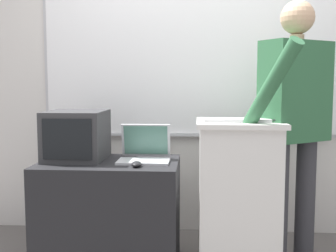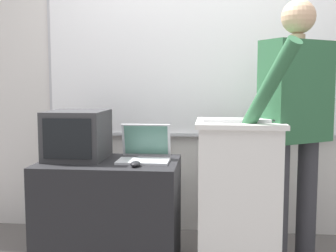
{
  "view_description": "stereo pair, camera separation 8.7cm",
  "coord_description": "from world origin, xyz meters",
  "px_view_note": "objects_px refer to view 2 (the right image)",
  "views": [
    {
      "loc": [
        0.05,
        -2.28,
        1.23
      ],
      "look_at": [
        -0.14,
        0.47,
        0.94
      ],
      "focal_mm": 45.0,
      "sensor_mm": 36.0,
      "label": 1
    },
    {
      "loc": [
        0.14,
        -2.28,
        1.23
      ],
      "look_at": [
        -0.14,
        0.47,
        0.94
      ],
      "focal_mm": 45.0,
      "sensor_mm": 36.0,
      "label": 2
    }
  ],
  "objects_px": {
    "side_desk": "(110,213)",
    "laptop": "(145,150)",
    "person_presenter": "(296,115)",
    "computer_mouse_by_laptop": "(135,164)",
    "wireless_keyboard": "(237,120)",
    "computer_mouse_by_keyboard": "(276,120)",
    "lectern_podium": "(238,196)",
    "crt_monitor": "(77,135)"
  },
  "relations": [
    {
      "from": "crt_monitor",
      "to": "computer_mouse_by_laptop",
      "type": "bearing_deg",
      "value": -27.91
    },
    {
      "from": "lectern_podium",
      "to": "crt_monitor",
      "type": "bearing_deg",
      "value": 176.92
    },
    {
      "from": "side_desk",
      "to": "crt_monitor",
      "type": "relative_size",
      "value": 2.14
    },
    {
      "from": "wireless_keyboard",
      "to": "crt_monitor",
      "type": "xyz_separation_m",
      "value": [
        -1.06,
        0.12,
        -0.12
      ]
    },
    {
      "from": "computer_mouse_by_laptop",
      "to": "person_presenter",
      "type": "bearing_deg",
      "value": 12.79
    },
    {
      "from": "lectern_podium",
      "to": "computer_mouse_by_keyboard",
      "type": "relative_size",
      "value": 9.83
    },
    {
      "from": "person_presenter",
      "to": "computer_mouse_by_laptop",
      "type": "bearing_deg",
      "value": 158.75
    },
    {
      "from": "laptop",
      "to": "computer_mouse_by_laptop",
      "type": "bearing_deg",
      "value": -96.96
    },
    {
      "from": "person_presenter",
      "to": "computer_mouse_by_laptop",
      "type": "xyz_separation_m",
      "value": [
        -1.0,
        -0.23,
        -0.29
      ]
    },
    {
      "from": "wireless_keyboard",
      "to": "computer_mouse_by_keyboard",
      "type": "relative_size",
      "value": 4.11
    },
    {
      "from": "side_desk",
      "to": "laptop",
      "type": "bearing_deg",
      "value": 10.06
    },
    {
      "from": "person_presenter",
      "to": "crt_monitor",
      "type": "relative_size",
      "value": 4.11
    },
    {
      "from": "person_presenter",
      "to": "computer_mouse_by_laptop",
      "type": "distance_m",
      "value": 1.06
    },
    {
      "from": "person_presenter",
      "to": "laptop",
      "type": "distance_m",
      "value": 1.0
    },
    {
      "from": "wireless_keyboard",
      "to": "crt_monitor",
      "type": "distance_m",
      "value": 1.07
    },
    {
      "from": "wireless_keyboard",
      "to": "person_presenter",
      "type": "bearing_deg",
      "value": 17.39
    },
    {
      "from": "lectern_podium",
      "to": "laptop",
      "type": "bearing_deg",
      "value": 176.79
    },
    {
      "from": "lectern_podium",
      "to": "side_desk",
      "type": "height_order",
      "value": "lectern_podium"
    },
    {
      "from": "lectern_podium",
      "to": "person_presenter",
      "type": "bearing_deg",
      "value": 8.27
    },
    {
      "from": "computer_mouse_by_laptop",
      "to": "computer_mouse_by_keyboard",
      "type": "xyz_separation_m",
      "value": [
        0.86,
        0.1,
        0.27
      ]
    },
    {
      "from": "side_desk",
      "to": "computer_mouse_by_keyboard",
      "type": "distance_m",
      "value": 1.24
    },
    {
      "from": "side_desk",
      "to": "wireless_keyboard",
      "type": "xyz_separation_m",
      "value": [
        0.82,
        -0.06,
        0.64
      ]
    },
    {
      "from": "lectern_podium",
      "to": "side_desk",
      "type": "xyz_separation_m",
      "value": [
        -0.84,
        -0.01,
        -0.14
      ]
    },
    {
      "from": "person_presenter",
      "to": "computer_mouse_by_keyboard",
      "type": "height_order",
      "value": "person_presenter"
    },
    {
      "from": "side_desk",
      "to": "person_presenter",
      "type": "relative_size",
      "value": 0.52
    },
    {
      "from": "side_desk",
      "to": "wireless_keyboard",
      "type": "bearing_deg",
      "value": -4.17
    },
    {
      "from": "computer_mouse_by_keyboard",
      "to": "side_desk",
      "type": "bearing_deg",
      "value": 176.18
    },
    {
      "from": "laptop",
      "to": "wireless_keyboard",
      "type": "relative_size",
      "value": 0.81
    },
    {
      "from": "laptop",
      "to": "crt_monitor",
      "type": "distance_m",
      "value": 0.47
    },
    {
      "from": "lectern_podium",
      "to": "wireless_keyboard",
      "type": "height_order",
      "value": "wireless_keyboard"
    },
    {
      "from": "side_desk",
      "to": "wireless_keyboard",
      "type": "distance_m",
      "value": 1.04
    },
    {
      "from": "side_desk",
      "to": "laptop",
      "type": "relative_size",
      "value": 2.72
    },
    {
      "from": "wireless_keyboard",
      "to": "computer_mouse_by_keyboard",
      "type": "xyz_separation_m",
      "value": [
        0.24,
        -0.01,
        0.01
      ]
    },
    {
      "from": "side_desk",
      "to": "crt_monitor",
      "type": "distance_m",
      "value": 0.57
    },
    {
      "from": "lectern_podium",
      "to": "laptop",
      "type": "distance_m",
      "value": 0.68
    },
    {
      "from": "person_presenter",
      "to": "wireless_keyboard",
      "type": "distance_m",
      "value": 0.4
    },
    {
      "from": "wireless_keyboard",
      "to": "crt_monitor",
      "type": "relative_size",
      "value": 0.97
    },
    {
      "from": "side_desk",
      "to": "lectern_podium",
      "type": "bearing_deg",
      "value": 0.44
    },
    {
      "from": "person_presenter",
      "to": "lectern_podium",
      "type": "bearing_deg",
      "value": 154.22
    },
    {
      "from": "laptop",
      "to": "wireless_keyboard",
      "type": "xyz_separation_m",
      "value": [
        0.59,
        -0.1,
        0.21
      ]
    },
    {
      "from": "laptop",
      "to": "crt_monitor",
      "type": "xyz_separation_m",
      "value": [
        -0.46,
        0.02,
        0.1
      ]
    },
    {
      "from": "lectern_podium",
      "to": "laptop",
      "type": "relative_size",
      "value": 2.95
    }
  ]
}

